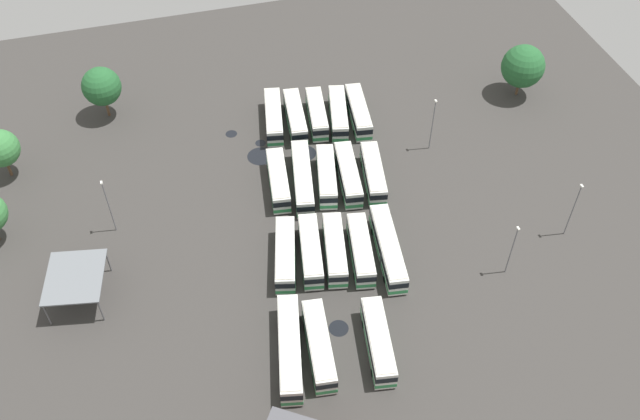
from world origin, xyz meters
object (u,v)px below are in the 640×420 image
object	(u,v)px
bus_row1_slot3	(311,251)
bus_row3_slot1	(338,114)
lamp_post_mid_lot	(512,248)
lamp_post_by_building	(573,208)
bus_row2_slot3	(303,178)
lamp_post_near_entrance	(433,123)
bus_row3_slot3	(295,117)
tree_west_edge	(0,148)
bus_row2_slot2	(327,176)
bus_row2_slot1	(348,174)
lamp_post_far_corner	(108,205)
bus_row3_slot0	(358,112)
tree_east_edge	(101,86)
bus_row2_slot4	(278,180)
bus_row0_slot1	(378,341)
bus_row3_slot4	(274,117)
bus_row0_slot4	(290,349)
bus_row1_slot4	(285,255)
bus_row1_slot1	(361,250)
tree_south_edge	(523,66)
bus_row0_slot3	(319,346)
bus_row1_slot2	(335,250)
bus_row1_slot0	(388,248)
maintenance_shelter	(75,277)
bus_row3_slot2	(317,114)
bus_row2_slot0	(373,173)

from	to	relation	value
bus_row1_slot3	bus_row3_slot1	distance (m)	29.58
lamp_post_mid_lot	lamp_post_by_building	xyz separation A→B (m)	(4.01, -11.02, 0.37)
bus_row2_slot3	lamp_post_near_entrance	world-z (taller)	lamp_post_near_entrance
bus_row3_slot3	tree_west_edge	size ratio (longest dim) A/B	1.42
bus_row2_slot2	lamp_post_mid_lot	xyz separation A→B (m)	(-22.47, -18.51, 3.04)
lamp_post_mid_lot	tree_west_edge	bearing A→B (deg)	59.68
bus_row2_slot1	lamp_post_far_corner	size ratio (longest dim) A/B	1.26
bus_row3_slot3	lamp_post_mid_lot	size ratio (longest dim) A/B	1.32
bus_row3_slot0	tree_east_edge	bearing A→B (deg)	72.41
tree_east_edge	bus_row3_slot1	bearing A→B (deg)	-108.39
bus_row2_slot4	tree_west_edge	distance (m)	41.22
bus_row0_slot1	bus_row3_slot4	xyz separation A→B (m)	(44.99, 2.50, 0.00)
bus_row0_slot4	bus_row2_slot1	xyz separation A→B (m)	(26.88, -15.68, -0.00)
bus_row1_slot4	lamp_post_far_corner	world-z (taller)	lamp_post_far_corner
bus_row3_slot1	bus_row3_slot4	xyz separation A→B (m)	(2.02, 10.34, 0.00)
bus_row1_slot1	tree_east_edge	xyz separation A→B (m)	(40.72, 30.83, 4.08)
lamp_post_near_entrance	bus_row3_slot1	bearing A→B (deg)	50.11
bus_row2_slot1	bus_row2_slot4	bearing A→B (deg)	80.96
bus_row3_slot1	lamp_post_far_corner	world-z (taller)	lamp_post_far_corner
bus_row1_slot4	tree_south_edge	world-z (taller)	tree_south_edge
bus_row0_slot3	tree_west_edge	bearing A→B (deg)	40.50
tree_west_edge	bus_row1_slot3	bearing A→B (deg)	-125.69
bus_row1_slot2	bus_row3_slot4	xyz separation A→B (m)	(29.69, 1.57, 0.00)
bus_row1_slot0	lamp_post_by_building	bearing A→B (deg)	-96.07
bus_row0_slot1	bus_row3_slot4	size ratio (longest dim) A/B	0.96
bus_row3_slot0	tree_west_edge	xyz separation A→B (m)	(1.92, 54.93, 3.58)
lamp_post_mid_lot	maintenance_shelter	bearing A→B (deg)	78.52
lamp_post_near_entrance	lamp_post_mid_lot	bearing A→B (deg)	-178.78
lamp_post_by_building	maintenance_shelter	bearing A→B (deg)	83.82
bus_row0_slot4	bus_row1_slot0	world-z (taller)	same
bus_row3_slot2	lamp_post_mid_lot	bearing A→B (deg)	-156.61
bus_row2_slot3	tree_east_edge	world-z (taller)	tree_east_edge
bus_row3_slot2	bus_row3_slot4	xyz separation A→B (m)	(1.18, 6.95, 0.00)
bus_row3_slot3	bus_row3_slot0	bearing A→B (deg)	-98.73
bus_row1_slot3	lamp_post_mid_lot	xyz separation A→B (m)	(-9.09, -24.59, 3.04)
bus_row0_slot4	bus_row1_slot0	xyz separation A→B (m)	(11.64, -16.57, 0.00)
bus_row0_slot1	bus_row3_slot4	world-z (taller)	same
bus_row1_slot0	bus_row3_slot3	world-z (taller)	same
bus_row0_slot4	tree_west_edge	bearing A→B (deg)	38.06
bus_row2_slot1	bus_row2_slot3	distance (m)	6.86
bus_row3_slot1	lamp_post_near_entrance	world-z (taller)	lamp_post_near_entrance
bus_row2_slot0	bus_row3_slot4	xyz separation A→B (m)	(16.98, 11.33, 0.00)
bus_row2_slot1	bus_row3_slot4	size ratio (longest dim) A/B	1.00
bus_row1_slot3	bus_row0_slot4	bearing A→B (deg)	155.51
bus_row1_slot3	lamp_post_near_entrance	distance (m)	29.62
bus_row2_slot1	bus_row3_slot0	size ratio (longest dim) A/B	1.01
bus_row0_slot1	bus_row2_slot2	xyz separation A→B (m)	(29.30, -1.93, -0.00)
bus_row1_slot4	lamp_post_near_entrance	xyz separation A→B (m)	(16.65, -27.46, 3.36)
bus_row3_slot3	tree_south_edge	world-z (taller)	tree_south_edge
bus_row1_slot0	bus_row2_slot4	size ratio (longest dim) A/B	1.23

